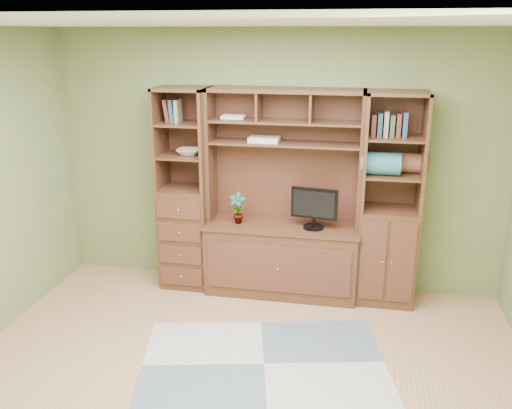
% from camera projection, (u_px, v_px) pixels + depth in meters
% --- Properties ---
extents(room, '(4.60, 4.10, 2.64)m').
position_uv_depth(room, '(231.00, 231.00, 3.58)').
color(room, tan).
rests_on(room, ground).
extents(center_hutch, '(1.54, 0.53, 2.05)m').
position_uv_depth(center_hutch, '(282.00, 196.00, 5.27)').
color(center_hutch, '#4B2B1A').
rests_on(center_hutch, ground).
extents(left_tower, '(0.50, 0.45, 2.05)m').
position_uv_depth(left_tower, '(185.00, 190.00, 5.48)').
color(left_tower, '#4B2B1A').
rests_on(left_tower, ground).
extents(right_tower, '(0.55, 0.45, 2.05)m').
position_uv_depth(right_tower, '(390.00, 201.00, 5.12)').
color(right_tower, '#4B2B1A').
rests_on(right_tower, ground).
extents(rug, '(2.19, 1.69, 0.01)m').
position_uv_depth(rug, '(264.00, 364.00, 4.35)').
color(rug, gray).
rests_on(rug, ground).
extents(monitor, '(0.48, 0.27, 0.55)m').
position_uv_depth(monitor, '(314.00, 201.00, 5.18)').
color(monitor, black).
rests_on(monitor, center_hutch).
extents(orchid, '(0.17, 0.11, 0.32)m').
position_uv_depth(orchid, '(238.00, 208.00, 5.35)').
color(orchid, '#AF493B').
rests_on(orchid, center_hutch).
extents(magazines, '(0.29, 0.21, 0.04)m').
position_uv_depth(magazines, '(264.00, 139.00, 5.22)').
color(magazines, beige).
rests_on(magazines, center_hutch).
extents(bowl, '(0.24, 0.24, 0.06)m').
position_uv_depth(bowl, '(189.00, 152.00, 5.35)').
color(bowl, beige).
rests_on(bowl, left_tower).
extents(blanket_teal, '(0.36, 0.21, 0.21)m').
position_uv_depth(blanket_teal, '(380.00, 164.00, 4.98)').
color(blanket_teal, '#2D6778').
rests_on(blanket_teal, right_tower).
extents(blanket_red, '(0.34, 0.19, 0.19)m').
position_uv_depth(blanket_red, '(410.00, 163.00, 5.06)').
color(blanket_red, brown).
rests_on(blanket_red, right_tower).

